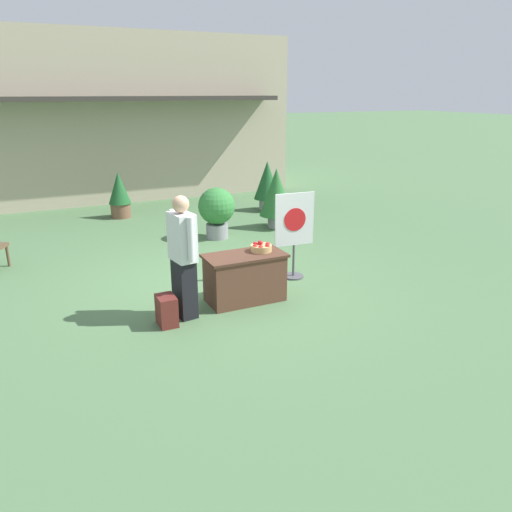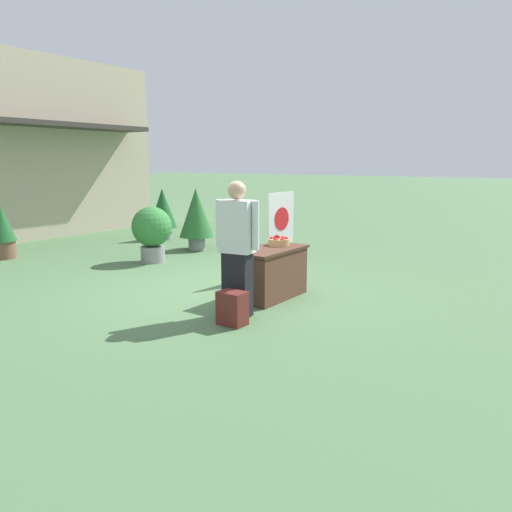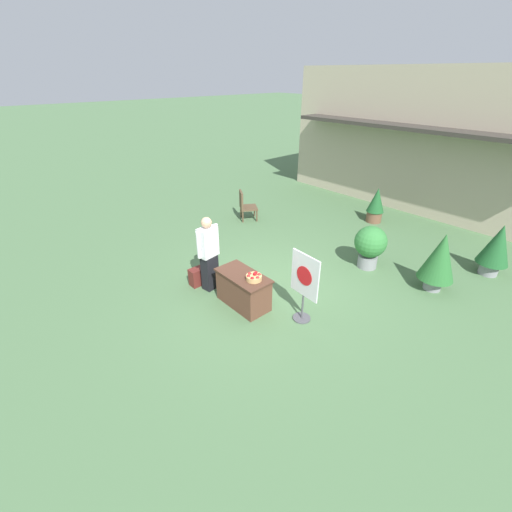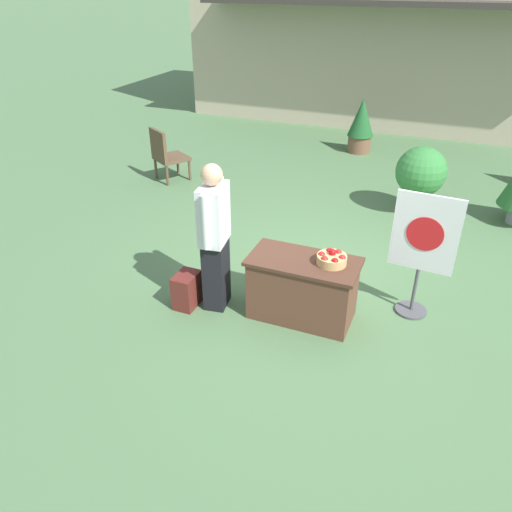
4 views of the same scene
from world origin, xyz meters
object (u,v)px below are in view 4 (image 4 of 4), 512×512
object	(u,v)px
apple_basket	(332,259)
poster_board	(422,249)
potted_plant_near_right	(420,176)
patio_chair	(166,153)
person_visitor	(215,237)
potted_plant_far_left	(361,124)
backpack	(187,290)
display_table	(302,288)

from	to	relation	value
apple_basket	poster_board	bearing A→B (deg)	30.87
apple_basket	potted_plant_near_right	distance (m)	3.40
patio_chair	person_visitor	bearing A→B (deg)	-109.31
potted_plant_near_right	person_visitor	bearing A→B (deg)	-117.57
potted_plant_far_left	backpack	bearing A→B (deg)	-95.57
person_visitor	poster_board	xyz separation A→B (m)	(2.16, 0.72, -0.06)
potted_plant_near_right	potted_plant_far_left	xyz separation A→B (m)	(-1.53, 2.80, -0.04)
person_visitor	potted_plant_far_left	distance (m)	6.37
apple_basket	poster_board	xyz separation A→B (m)	(0.87, 0.52, 0.04)
patio_chair	poster_board	bearing A→B (deg)	-86.31
backpack	potted_plant_near_right	distance (m)	4.32
poster_board	backpack	bearing A→B (deg)	-66.53
poster_board	potted_plant_near_right	xyz separation A→B (m)	(-0.31, 2.83, -0.20)
patio_chair	potted_plant_far_left	xyz separation A→B (m)	(2.97, 3.08, 0.07)
backpack	poster_board	world-z (taller)	poster_board
apple_basket	backpack	size ratio (longest dim) A/B	0.76
apple_basket	potted_plant_far_left	size ratio (longest dim) A/B	0.28
display_table	potted_plant_far_left	bearing A→B (deg)	96.23
backpack	potted_plant_far_left	xyz separation A→B (m)	(0.63, 6.51, 0.39)
backpack	patio_chair	bearing A→B (deg)	124.26
display_table	potted_plant_near_right	world-z (taller)	potted_plant_near_right
display_table	apple_basket	xyz separation A→B (m)	(0.29, 0.04, 0.43)
poster_board	potted_plant_far_left	distance (m)	5.93
display_table	poster_board	world-z (taller)	poster_board
person_visitor	potted_plant_near_right	size ratio (longest dim) A/B	1.58
backpack	person_visitor	bearing A→B (deg)	26.76
backpack	potted_plant_near_right	world-z (taller)	potted_plant_near_right
backpack	potted_plant_far_left	distance (m)	6.55
backpack	poster_board	size ratio (longest dim) A/B	0.29
poster_board	apple_basket	bearing A→B (deg)	-55.16
apple_basket	potted_plant_near_right	xyz separation A→B (m)	(0.56, 3.35, -0.16)
apple_basket	poster_board	distance (m)	1.02
poster_board	patio_chair	bearing A→B (deg)	-114.00
display_table	person_visitor	world-z (taller)	person_visitor
poster_board	potted_plant_near_right	size ratio (longest dim) A/B	1.33
display_table	backpack	size ratio (longest dim) A/B	2.89
apple_basket	person_visitor	world-z (taller)	person_visitor
potted_plant_far_left	apple_basket	bearing A→B (deg)	-81.05
apple_basket	potted_plant_near_right	size ratio (longest dim) A/B	0.29
potted_plant_near_right	backpack	bearing A→B (deg)	-120.31
display_table	poster_board	size ratio (longest dim) A/B	0.83
apple_basket	patio_chair	distance (m)	5.01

